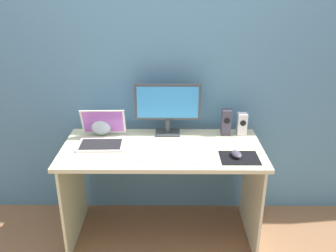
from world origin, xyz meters
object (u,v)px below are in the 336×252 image
laptop (102,137)px  keyboard_external (169,158)px  mouse (237,154)px  monitor (168,106)px  speaker_right (242,124)px  fishbowl (102,124)px  speaker_near_monitor (226,122)px

laptop → keyboard_external: laptop is taller
mouse → laptop: bearing=155.6°
monitor → speaker_right: 0.56m
fishbowl → keyboard_external: size_ratio=0.40×
speaker_near_monitor → mouse: speaker_near_monitor is taller
monitor → speaker_right: (0.55, -0.01, -0.14)m
fishbowl → keyboard_external: (0.50, -0.40, -0.07)m
keyboard_external → speaker_right: bearing=40.0°
speaker_near_monitor → keyboard_external: speaker_near_monitor is taller
monitor → keyboard_external: size_ratio=1.17×
mouse → monitor: bearing=128.7°
laptop → mouse: laptop is taller
keyboard_external → laptop: bearing=156.0°
keyboard_external → monitor: bearing=94.9°
speaker_right → fishbowl: speaker_right is taller
speaker_right → speaker_near_monitor: (-0.12, 0.00, 0.01)m
laptop → fishbowl: 0.16m
speaker_right → speaker_near_monitor: size_ratio=0.85×
speaker_near_monitor → fishbowl: bearing=-179.7°
laptop → keyboard_external: size_ratio=0.79×
speaker_right → monitor: bearing=179.4°
laptop → keyboard_external: bearing=-27.2°
speaker_right → keyboard_external: bearing=-143.2°
speaker_right → fishbowl: 1.04m
speaker_right → keyboard_external: speaker_right is taller
monitor → keyboard_external: monitor is taller
mouse → keyboard_external: bearing=172.6°
speaker_right → mouse: size_ratio=1.63×
monitor → speaker_near_monitor: (0.43, -0.01, -0.12)m
fishbowl → monitor: bearing=1.2°
laptop → fishbowl: (-0.03, 0.15, 0.03)m
keyboard_external → mouse: (0.44, 0.03, 0.02)m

